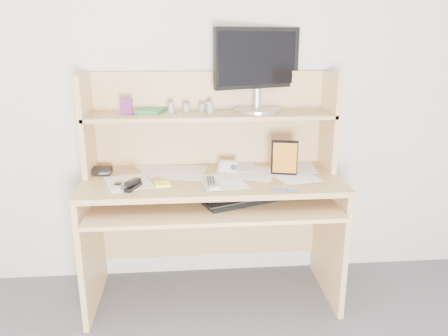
{
  "coord_description": "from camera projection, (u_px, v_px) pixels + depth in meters",
  "views": [
    {
      "loc": [
        -0.13,
        -0.8,
        1.49
      ],
      "look_at": [
        0.06,
        1.43,
        0.82
      ],
      "focal_mm": 35.0,
      "sensor_mm": 36.0,
      "label": 1
    }
  ],
  "objects": [
    {
      "name": "digital_camera",
      "position": [
        229.0,
        166.0,
        2.48
      ],
      "size": [
        0.11,
        0.06,
        0.06
      ],
      "primitive_type": "cube",
      "rotation": [
        0.0,
        0.0,
        -0.24
      ],
      "color": "silver",
      "rests_on": "paper_clutter"
    },
    {
      "name": "wallet",
      "position": [
        101.0,
        170.0,
        2.46
      ],
      "size": [
        0.11,
        0.09,
        0.03
      ],
      "primitive_type": "cube",
      "rotation": [
        0.0,
        0.0,
        -0.06
      ],
      "color": "black",
      "rests_on": "paper_clutter"
    },
    {
      "name": "stapler",
      "position": [
        133.0,
        184.0,
        2.21
      ],
      "size": [
        0.08,
        0.14,
        0.04
      ],
      "primitive_type": "cube",
      "rotation": [
        0.0,
        0.0,
        -0.37
      ],
      "color": "black",
      "rests_on": "paper_clutter"
    },
    {
      "name": "chip_stack_c",
      "position": [
        187.0,
        108.0,
        2.44
      ],
      "size": [
        0.05,
        0.05,
        0.05
      ],
      "primitive_type": "cylinder",
      "rotation": [
        0.0,
        0.0,
        0.11
      ],
      "color": "black",
      "rests_on": "desk"
    },
    {
      "name": "tv_remote",
      "position": [
        211.0,
        183.0,
        2.26
      ],
      "size": [
        0.08,
        0.2,
        0.02
      ],
      "primitive_type": "cube",
      "rotation": [
        0.0,
        0.0,
        0.15
      ],
      "color": "#A0A09B",
      "rests_on": "paper_clutter"
    },
    {
      "name": "shelf_book",
      "position": [
        151.0,
        110.0,
        2.47
      ],
      "size": [
        0.19,
        0.22,
        0.02
      ],
      "primitive_type": "cube",
      "rotation": [
        0.0,
        0.0,
        -0.3
      ],
      "color": "#378B55",
      "rests_on": "desk"
    },
    {
      "name": "sticky_note_pad",
      "position": [
        163.0,
        184.0,
        2.27
      ],
      "size": [
        0.09,
        0.09,
        0.01
      ],
      "primitive_type": "cube",
      "rotation": [
        0.0,
        0.0,
        0.14
      ],
      "color": "yellow",
      "rests_on": "desk"
    },
    {
      "name": "card_box",
      "position": [
        126.0,
        107.0,
        2.38
      ],
      "size": [
        0.07,
        0.03,
        0.09
      ],
      "primitive_type": "cube",
      "rotation": [
        0.0,
        0.0,
        -0.11
      ],
      "color": "maroon",
      "rests_on": "desk"
    },
    {
      "name": "back_wall",
      "position": [
        209.0,
        80.0,
        2.56
      ],
      "size": [
        3.6,
        0.04,
        2.5
      ],
      "primitive_type": "cube",
      "color": "beige",
      "rests_on": "floor"
    },
    {
      "name": "monitor",
      "position": [
        258.0,
        67.0,
        2.45
      ],
      "size": [
        0.51,
        0.28,
        0.46
      ],
      "rotation": [
        0.0,
        0.0,
        0.37
      ],
      "color": "#AEAEB3",
      "rests_on": "desk"
    },
    {
      "name": "flip_phone",
      "position": [
        118.0,
        185.0,
        2.22
      ],
      "size": [
        0.06,
        0.1,
        0.02
      ],
      "primitive_type": "cube",
      "rotation": [
        0.0,
        0.0,
        -0.16
      ],
      "color": "#AAAAAC",
      "rests_on": "paper_clutter"
    },
    {
      "name": "desk",
      "position": [
        212.0,
        182.0,
        2.49
      ],
      "size": [
        1.4,
        0.7,
        1.3
      ],
      "color": "tan",
      "rests_on": "floor"
    },
    {
      "name": "keyboard",
      "position": [
        245.0,
        199.0,
        2.32
      ],
      "size": [
        0.47,
        0.31,
        0.03
      ],
      "rotation": [
        0.0,
        0.0,
        0.38
      ],
      "color": "black",
      "rests_on": "desk"
    },
    {
      "name": "chip_stack_b",
      "position": [
        171.0,
        108.0,
        2.41
      ],
      "size": [
        0.05,
        0.05,
        0.06
      ],
      "primitive_type": "cylinder",
      "rotation": [
        0.0,
        0.0,
        0.34
      ],
      "color": "silver",
      "rests_on": "desk"
    },
    {
      "name": "chip_stack_a",
      "position": [
        202.0,
        108.0,
        2.46
      ],
      "size": [
        0.04,
        0.04,
        0.05
      ],
      "primitive_type": "cylinder",
      "rotation": [
        0.0,
        0.0,
        0.01
      ],
      "color": "black",
      "rests_on": "desk"
    },
    {
      "name": "blue_pen",
      "position": [
        283.0,
        190.0,
        2.17
      ],
      "size": [
        0.13,
        0.06,
        0.01
      ],
      "primitive_type": "cylinder",
      "rotation": [
        1.57,
        0.0,
        1.17
      ],
      "color": "#1839B5",
      "rests_on": "paper_clutter"
    },
    {
      "name": "paper_clutter",
      "position": [
        212.0,
        177.0,
        2.4
      ],
      "size": [
        1.32,
        0.54,
        0.01
      ],
      "primitive_type": "cube",
      "color": "silver",
      "rests_on": "desk"
    },
    {
      "name": "chip_stack_d",
      "position": [
        210.0,
        108.0,
        2.42
      ],
      "size": [
        0.05,
        0.05,
        0.06
      ],
      "primitive_type": "cylinder",
      "rotation": [
        0.0,
        0.0,
        -0.42
      ],
      "color": "white",
      "rests_on": "desk"
    },
    {
      "name": "game_case",
      "position": [
        284.0,
        158.0,
        2.38
      ],
      "size": [
        0.14,
        0.05,
        0.2
      ],
      "primitive_type": "cube",
      "rotation": [
        0.0,
        0.0,
        -0.23
      ],
      "color": "black",
      "rests_on": "paper_clutter"
    }
  ]
}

